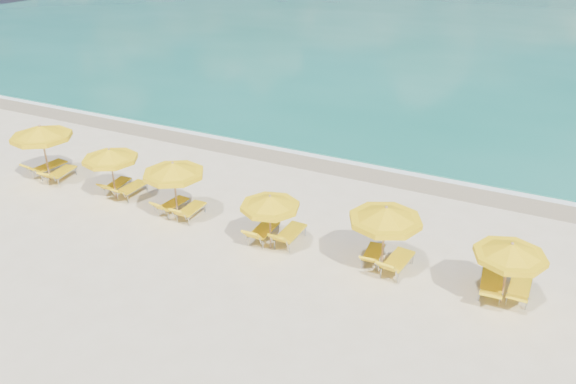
% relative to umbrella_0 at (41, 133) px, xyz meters
% --- Properties ---
extents(ground_plane, '(120.00, 120.00, 0.00)m').
position_rel_umbrella_0_xyz_m(ground_plane, '(11.02, -0.05, -2.20)').
color(ground_plane, beige).
extents(ocean, '(120.00, 80.00, 0.30)m').
position_rel_umbrella_0_xyz_m(ocean, '(11.02, 47.95, -2.20)').
color(ocean, '#126656').
rests_on(ocean, ground).
extents(wet_sand_band, '(120.00, 2.60, 0.01)m').
position_rel_umbrella_0_xyz_m(wet_sand_band, '(11.02, 7.35, -2.20)').
color(wet_sand_band, tan).
rests_on(wet_sand_band, ground).
extents(foam_line, '(120.00, 1.20, 0.03)m').
position_rel_umbrella_0_xyz_m(foam_line, '(11.02, 8.15, -2.20)').
color(foam_line, white).
rests_on(foam_line, ground).
extents(whitecap_near, '(14.00, 0.36, 0.05)m').
position_rel_umbrella_0_xyz_m(whitecap_near, '(5.02, 16.95, -2.20)').
color(whitecap_near, white).
rests_on(whitecap_near, ground).
extents(whitecap_far, '(18.00, 0.30, 0.05)m').
position_rel_umbrella_0_xyz_m(whitecap_far, '(19.02, 23.95, -2.20)').
color(whitecap_far, white).
rests_on(whitecap_far, ground).
extents(umbrella_0, '(3.03, 3.03, 2.58)m').
position_rel_umbrella_0_xyz_m(umbrella_0, '(0.00, 0.00, 0.00)').
color(umbrella_0, tan).
rests_on(umbrella_0, ground).
extents(umbrella_1, '(2.47, 2.47, 2.24)m').
position_rel_umbrella_0_xyz_m(umbrella_1, '(3.84, -0.08, -0.30)').
color(umbrella_1, tan).
rests_on(umbrella_1, ground).
extents(umbrella_2, '(2.68, 2.68, 2.35)m').
position_rel_umbrella_0_xyz_m(umbrella_2, '(7.11, -0.27, -0.20)').
color(umbrella_2, tan).
rests_on(umbrella_2, ground).
extents(umbrella_3, '(2.27, 2.27, 2.09)m').
position_rel_umbrella_0_xyz_m(umbrella_3, '(11.37, -0.63, -0.42)').
color(umbrella_3, tan).
rests_on(umbrella_3, ground).
extents(umbrella_4, '(2.49, 2.49, 2.39)m').
position_rel_umbrella_0_xyz_m(umbrella_4, '(15.27, -0.22, -0.17)').
color(umbrella_4, tan).
rests_on(umbrella_4, ground).
extents(umbrella_5, '(2.17, 2.17, 2.14)m').
position_rel_umbrella_0_xyz_m(umbrella_5, '(19.04, -0.29, -0.38)').
color(umbrella_5, tan).
rests_on(umbrella_5, ground).
extents(lounger_0_left, '(0.82, 2.01, 0.90)m').
position_rel_umbrella_0_xyz_m(lounger_0_left, '(-0.49, 0.40, -1.96)').
color(lounger_0_left, '#A5A8AD').
rests_on(lounger_0_left, ground).
extents(lounger_0_right, '(0.92, 1.93, 0.83)m').
position_rel_umbrella_0_xyz_m(lounger_0_right, '(0.47, 0.22, -1.97)').
color(lounger_0_right, '#A5A8AD').
rests_on(lounger_0_right, ground).
extents(lounger_1_left, '(0.75, 1.73, 0.77)m').
position_rel_umbrella_0_xyz_m(lounger_1_left, '(3.45, 0.45, -1.99)').
color(lounger_1_left, '#A5A8AD').
rests_on(lounger_1_left, ground).
extents(lounger_1_right, '(0.63, 1.84, 0.79)m').
position_rel_umbrella_0_xyz_m(lounger_1_right, '(4.29, 0.40, -1.98)').
color(lounger_1_right, '#A5A8AD').
rests_on(lounger_1_right, ground).
extents(lounger_2_left, '(0.72, 1.71, 0.82)m').
position_rel_umbrella_0_xyz_m(lounger_2_left, '(6.67, -0.00, -1.99)').
color(lounger_2_left, '#A5A8AD').
rests_on(lounger_2_left, ground).
extents(lounger_2_right, '(0.64, 1.71, 0.83)m').
position_rel_umbrella_0_xyz_m(lounger_2_right, '(7.58, -0.06, -1.99)').
color(lounger_2_right, '#A5A8AD').
rests_on(lounger_2_right, ground).
extents(lounger_3_left, '(0.69, 1.88, 0.90)m').
position_rel_umbrella_0_xyz_m(lounger_3_left, '(10.87, -0.25, -1.97)').
color(lounger_3_left, '#A5A8AD').
rests_on(lounger_3_left, ground).
extents(lounger_3_right, '(0.67, 1.91, 0.90)m').
position_rel_umbrella_0_xyz_m(lounger_3_right, '(11.83, -0.03, -1.96)').
color(lounger_3_right, '#A5A8AD').
rests_on(lounger_3_right, ground).
extents(lounger_4_left, '(0.68, 1.66, 0.74)m').
position_rel_umbrella_0_xyz_m(lounger_4_left, '(14.86, 0.13, -2.00)').
color(lounger_4_left, '#A5A8AD').
rests_on(lounger_4_left, ground).
extents(lounger_4_right, '(0.85, 1.96, 0.90)m').
position_rel_umbrella_0_xyz_m(lounger_4_right, '(15.74, -0.06, -1.96)').
color(lounger_4_right, '#A5A8AD').
rests_on(lounger_4_right, ground).
extents(lounger_5_left, '(0.83, 2.10, 0.75)m').
position_rel_umbrella_0_xyz_m(lounger_5_left, '(18.67, 0.13, -1.96)').
color(lounger_5_left, '#A5A8AD').
rests_on(lounger_5_left, ground).
extents(lounger_5_right, '(0.66, 1.93, 0.72)m').
position_rel_umbrella_0_xyz_m(lounger_5_right, '(19.47, 0.27, -1.98)').
color(lounger_5_right, '#A5A8AD').
rests_on(lounger_5_right, ground).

